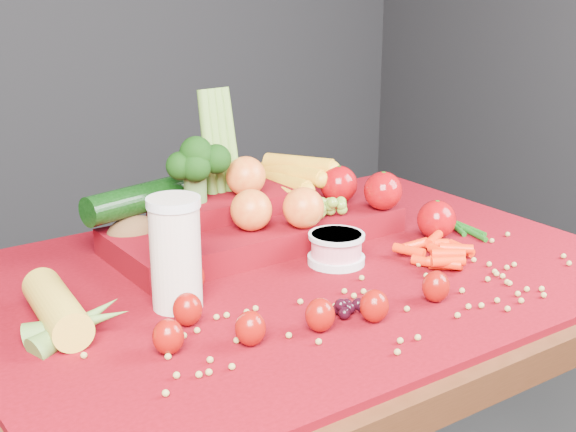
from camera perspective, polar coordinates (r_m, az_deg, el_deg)
table at (r=1.36m, az=0.49°, el=-8.05°), size 1.10×0.80×0.75m
red_cloth at (r=1.32m, az=0.50°, el=-4.11°), size 1.05×0.75×0.01m
milk_glass at (r=1.16m, az=-8.01°, el=-2.36°), size 0.08×0.08×0.17m
yogurt_bowl at (r=1.34m, az=3.46°, el=-2.25°), size 0.10×0.10×0.05m
strawberry_scatter at (r=1.12m, az=-0.78°, el=-6.39°), size 0.44×0.28×0.05m
dark_grape_cluster at (r=1.16m, az=4.74°, el=-6.42°), size 0.06×0.05×0.03m
soybean_scatter at (r=1.17m, az=6.23°, el=-6.67°), size 0.84×0.24×0.01m
corn_ear at (r=1.13m, az=-15.18°, el=-7.10°), size 0.20×0.24×0.06m
potato at (r=1.39m, az=-10.87°, el=-1.37°), size 0.10×0.07×0.07m
baby_carrot_pile at (r=1.37m, az=10.99°, el=-2.53°), size 0.18×0.17×0.03m
green_bean_pile at (r=1.55m, az=12.37°, el=-0.66°), size 0.14×0.12×0.01m
produce_mound at (r=1.43m, az=-2.04°, el=0.53°), size 0.60×0.35×0.27m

